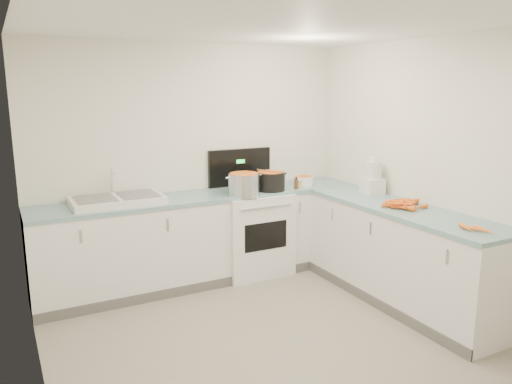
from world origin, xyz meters
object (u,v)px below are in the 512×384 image
extract_bottle (296,184)px  mixing_bowl (304,181)px  stove (251,231)px  spice_jar (299,184)px  food_processor (373,178)px  black_pot (271,182)px  sink (117,200)px  steel_pot (244,185)px

extract_bottle → mixing_bowl: bearing=35.4°
stove → spice_jar: size_ratio=16.92×
stove → mixing_bowl: stove is taller
mixing_bowl → extract_bottle: extract_bottle is taller
spice_jar → food_processor: bearing=-49.6°
black_pot → mixing_bowl: black_pot is taller
sink → food_processor: bearing=-17.3°
mixing_bowl → extract_bottle: size_ratio=2.10×
sink → extract_bottle: sink is taller
black_pot → food_processor: (0.88, -0.64, 0.07)m
sink → steel_pot: size_ratio=2.60×
steel_pot → spice_jar: steel_pot is taller
stove → black_pot: size_ratio=4.38×
stove → steel_pot: stove is taller
stove → mixing_bowl: (0.65, -0.06, 0.52)m
black_pot → spice_jar: size_ratio=3.86×
sink → extract_bottle: 1.92m
extract_bottle → food_processor: bearing=-44.6°
sink → stove: bearing=-0.6°
stove → extract_bottle: 0.72m
stove → sink: (-1.45, 0.02, 0.50)m
food_processor → mixing_bowl: bearing=119.8°
stove → mixing_bowl: size_ratio=6.00×
black_pot → sink: bearing=175.1°
mixing_bowl → food_processor: 0.82m
extract_bottle → steel_pot: bearing=179.0°
stove → food_processor: stove is taller
steel_pot → black_pot: bearing=8.0°
steel_pot → mixing_bowl: steel_pot is taller
spice_jar → extract_bottle: bearing=-150.2°
black_pot → food_processor: 1.09m
extract_bottle → spice_jar: bearing=29.8°
sink → steel_pot: sink is taller
stove → black_pot: (0.17, -0.12, 0.56)m
sink → steel_pot: bearing=-8.4°
stove → mixing_bowl: 0.83m
mixing_bowl → spice_jar: bearing=-141.9°
food_processor → stove: bearing=144.1°
black_pot → food_processor: food_processor is taller
stove → food_processor: size_ratio=3.54×
mixing_bowl → steel_pot: bearing=-171.9°
extract_bottle → food_processor: food_processor is taller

